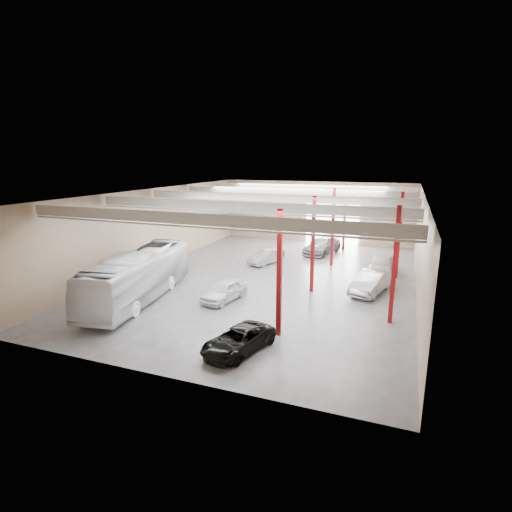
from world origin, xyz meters
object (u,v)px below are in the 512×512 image
Objects in this scene: black_sedan at (238,340)px; car_row_b at (266,256)px; car_row_c at (322,246)px; car_row_a at (224,291)px; car_right_far at (382,265)px; car_right_near at (371,282)px; coach_bus at (139,276)px.

car_row_b is (-4.50, 17.08, 0.07)m from black_sedan.
car_row_c is (-0.45, 22.93, 0.21)m from black_sedan.
car_row_c is (3.44, 16.35, 0.13)m from car_row_a.
car_right_far reaches higher than car_row_b.
car_right_near is (5.85, -11.10, -0.02)m from car_row_c.
car_right_near is (5.40, 11.83, 0.19)m from black_sedan.
black_sedan is (9.52, -4.80, -1.05)m from coach_bus.
car_row_a is at bearing -67.84° from car_row_b.
coach_bus reaches higher than car_row_b.
car_row_c reaches higher than car_right_near.
car_right_near is (9.90, -5.25, 0.12)m from car_row_b.
car_right_near reaches higher than car_row_b.
coach_bus is 16.51m from car_right_near.
car_right_far is at bearing 29.23° from coach_bus.
black_sedan is 13.00m from car_right_near.
coach_bus is 5.99m from car_row_a.
coach_bus reaches higher than car_right_far.
car_row_c is at bearing 141.18° from car_right_far.
car_row_b is 0.73× the size of car_row_c.
car_row_c is 1.16× the size of car_right_near.
car_row_c reaches higher than car_row_a.
car_right_far reaches higher than black_sedan.
black_sedan is at bearing -49.04° from car_row_a.
car_row_a is at bearing -128.27° from car_right_far.
coach_bus is 13.30m from car_row_b.
car_right_far is (10.30, -0.05, 0.16)m from car_row_b.
black_sedan is 17.66m from car_row_b.
car_row_a is 10.67m from car_right_near.
black_sedan is 22.93m from car_row_c.
car_row_a is 0.82× the size of car_right_far.
coach_bus reaches higher than car_row_a.
car_right_far is (6.25, -5.90, 0.02)m from car_row_c.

